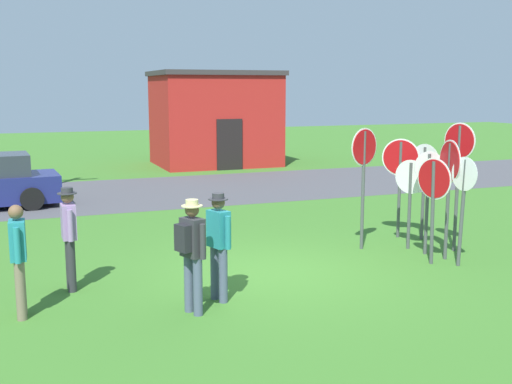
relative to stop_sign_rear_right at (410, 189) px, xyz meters
The scene contains 16 objects.
ground_plane 3.67m from the stop_sign_rear_right, 169.63° to the right, with size 80.00×80.00×0.00m, color #3D7528.
street_asphalt 9.81m from the stop_sign_rear_right, 110.35° to the left, with size 60.00×6.40×0.01m, color #4C4C51.
building_background 15.51m from the stop_sign_rear_right, 88.13° to the left, with size 5.22×4.26×4.07m.
stop_sign_rear_right is the anchor object (origin of this frame).
stop_sign_center_cluster 1.18m from the stop_sign_rear_right, 103.67° to the right, with size 0.22×0.78×2.06m.
stop_sign_rear_left 1.07m from the stop_sign_rear_right, 32.68° to the right, with size 0.21×0.71×2.66m.
stop_sign_far_back 1.04m from the stop_sign_rear_right, 77.94° to the right, with size 0.17×0.82×2.37m.
stop_sign_leaning_right 1.09m from the stop_sign_rear_right, 160.42° to the left, with size 0.74×0.28×2.54m.
stop_sign_leaning_left 0.51m from the stop_sign_rear_right, 81.86° to the right, with size 0.61×0.14×2.10m.
stop_sign_low_front 1.05m from the stop_sign_rear_right, 68.57° to the left, with size 0.60×0.59×2.24m.
stop_sign_tallest 0.98m from the stop_sign_rear_right, 37.72° to the left, with size 0.20×0.77×2.14m.
stop_sign_nearest 1.44m from the stop_sign_rear_right, 82.64° to the right, with size 0.14×0.64×2.08m.
person_on_left 5.66m from the stop_sign_rear_right, 158.17° to the right, with size 0.44×0.53×1.74m.
person_with_sunhat 7.76m from the stop_sign_rear_right, 169.93° to the right, with size 0.23×0.57×1.69m.
person_in_blue 6.86m from the stop_sign_rear_right, behind, with size 0.32×0.57×1.74m.
person_in_dark_shirt 5.00m from the stop_sign_rear_right, 160.27° to the right, with size 0.33×0.54×1.74m.
Camera 1 is at (-4.12, -10.11, 3.34)m, focal length 43.49 mm.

